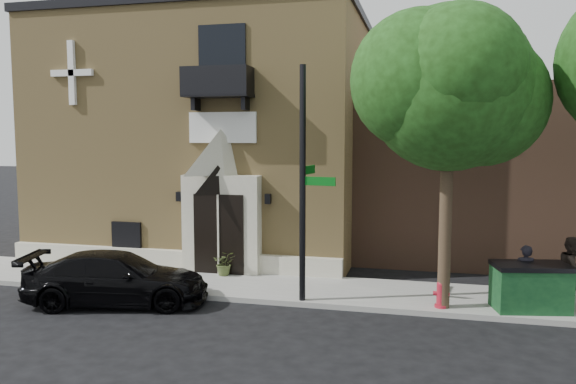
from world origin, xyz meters
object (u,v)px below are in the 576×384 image
fire_hydrant (441,294)px  pedestrian_near (525,275)px  black_sedan (117,278)px  street_sign (303,184)px  pedestrian_far (572,270)px  dumpster (530,287)px

fire_hydrant → pedestrian_near: size_ratio=0.45×
black_sedan → street_sign: (5.01, 1.11, 2.62)m
black_sedan → street_sign: size_ratio=0.78×
black_sedan → pedestrian_far: pedestrian_far is taller
black_sedan → fire_hydrant: black_sedan is taller
pedestrian_far → street_sign: bearing=122.2°
fire_hydrant → dumpster: size_ratio=0.36×
street_sign → pedestrian_far: 7.59m
street_sign → pedestrian_near: bearing=17.8°
dumpster → pedestrian_far: (1.21, 1.02, 0.27)m
fire_hydrant → dumpster: dumpster is taller
street_sign → fire_hydrant: 4.62m
pedestrian_near → pedestrian_far: pedestrian_far is taller
dumpster → pedestrian_near: size_ratio=1.25×
fire_hydrant → pedestrian_near: (2.14, 0.72, 0.45)m
fire_hydrant → dumpster: bearing=8.3°
street_sign → fire_hydrant: street_sign is taller
black_sedan → pedestrian_far: size_ratio=2.79×
pedestrian_near → pedestrian_far: size_ratio=0.91×
pedestrian_far → pedestrian_near: bearing=135.4°
fire_hydrant → pedestrian_near: 2.30m
black_sedan → pedestrian_near: bearing=-93.1°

